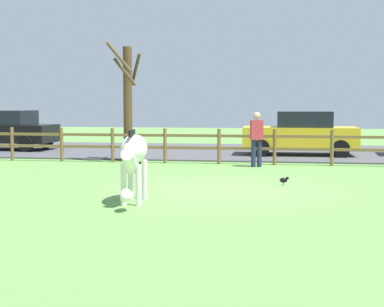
% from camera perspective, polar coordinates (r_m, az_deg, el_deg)
% --- Properties ---
extents(ground_plane, '(60.00, 60.00, 0.00)m').
position_cam_1_polar(ground_plane, '(12.83, 3.27, -3.50)').
color(ground_plane, '#5B8C42').
extents(parking_asphalt, '(28.00, 7.40, 0.05)m').
position_cam_1_polar(parking_asphalt, '(22.04, 5.63, 0.18)').
color(parking_asphalt, '#47474C').
rests_on(parking_asphalt, ground_plane).
extents(paddock_fence, '(20.78, 0.11, 1.11)m').
position_cam_1_polar(paddock_fence, '(17.77, 2.73, 0.96)').
color(paddock_fence, brown).
rests_on(paddock_fence, ground_plane).
extents(bare_tree, '(1.11, 1.12, 3.86)m').
position_cam_1_polar(bare_tree, '(18.66, -6.48, 5.31)').
color(bare_tree, '#513A23').
rests_on(bare_tree, ground_plane).
extents(zebra, '(0.59, 1.94, 1.41)m').
position_cam_1_polar(zebra, '(10.92, -5.89, -0.14)').
color(zebra, white).
rests_on(zebra, ground_plane).
extents(crow_on_grass, '(0.22, 0.10, 0.20)m').
position_cam_1_polar(crow_on_grass, '(13.41, 9.22, -2.63)').
color(crow_on_grass, black).
rests_on(crow_on_grass, ground_plane).
extents(parked_car_black, '(4.06, 2.01, 1.56)m').
position_cam_1_polar(parked_car_black, '(23.81, -18.21, 2.29)').
color(parked_car_black, black).
rests_on(parked_car_black, parking_asphalt).
extents(parked_car_yellow, '(4.03, 1.94, 1.56)m').
position_cam_1_polar(parked_car_yellow, '(20.69, 10.84, 2.06)').
color(parked_car_yellow, yellow).
rests_on(parked_car_yellow, parking_asphalt).
extents(visitor_near_fence, '(0.40, 0.31, 1.64)m').
position_cam_1_polar(visitor_near_fence, '(17.05, 6.50, 1.69)').
color(visitor_near_fence, '#232847').
rests_on(visitor_near_fence, ground_plane).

